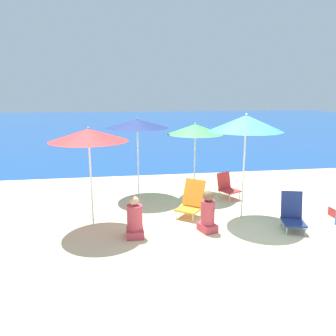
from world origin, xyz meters
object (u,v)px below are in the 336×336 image
person_seated_near (135,221)px  beach_chair_red (227,186)px  beach_umbrella_red (89,135)px  person_seated_far (208,214)px  beach_chair_navy (293,213)px  beach_chair_orange (192,200)px  beach_umbrella_green (195,129)px  beach_umbrella_blue (246,123)px  beach_umbrella_navy (137,124)px

person_seated_near → beach_chair_red: bearing=38.9°
beach_umbrella_red → person_seated_far: 2.92m
beach_umbrella_red → beach_chair_navy: (4.16, -0.78, -1.62)m
beach_chair_orange → beach_chair_red: size_ratio=1.20×
beach_umbrella_red → beach_chair_orange: bearing=7.2°
beach_umbrella_green → beach_umbrella_red: bearing=-144.2°
person_seated_far → person_seated_near: bearing=163.4°
beach_umbrella_green → person_seated_near: size_ratio=2.40×
beach_umbrella_blue → beach_umbrella_green: size_ratio=1.18×
beach_umbrella_red → beach_chair_navy: beach_umbrella_red is taller
beach_umbrella_navy → beach_chair_red: bearing=-15.0°
beach_umbrella_red → beach_chair_orange: beach_umbrella_red is taller
beach_umbrella_blue → beach_umbrella_green: (-0.65, 1.95, -0.33)m
beach_umbrella_red → beach_umbrella_navy: (1.12, 2.04, 0.03)m
beach_umbrella_red → beach_chair_navy: size_ratio=2.76×
beach_chair_navy → person_seated_far: (-1.80, 0.14, 0.03)m
beach_chair_navy → person_seated_far: person_seated_far is taller
beach_umbrella_green → beach_chair_red: size_ratio=2.89×
person_seated_far → beach_chair_orange: bearing=80.3°
beach_chair_orange → person_seated_near: size_ratio=0.99×
beach_chair_navy → person_seated_near: person_seated_near is taller
beach_umbrella_navy → beach_umbrella_green: (1.57, -0.10, -0.16)m
beach_umbrella_red → beach_umbrella_navy: size_ratio=0.99×
beach_umbrella_navy → beach_chair_orange: bearing=-57.8°
beach_chair_orange → beach_chair_red: beach_chair_orange is taller
person_seated_near → beach_umbrella_blue: bearing=15.2°
beach_umbrella_navy → beach_umbrella_green: size_ratio=1.07×
beach_chair_orange → beach_chair_navy: size_ratio=1.07×
beach_chair_orange → person_seated_near: person_seated_near is taller
beach_umbrella_red → beach_umbrella_blue: bearing=-0.3°
beach_umbrella_blue → beach_chair_navy: size_ratio=3.06×
person_seated_near → beach_chair_navy: bearing=-1.5°
person_seated_far → beach_umbrella_blue: bearing=14.4°
beach_chair_orange → person_seated_near: (-1.37, -0.95, -0.04)m
beach_umbrella_green → beach_chair_red: bearing=-34.0°
beach_chair_red → beach_umbrella_red: bearing=176.1°
beach_chair_red → person_seated_far: (-1.11, -2.04, 0.03)m
beach_umbrella_blue → person_seated_far: beach_umbrella_blue is taller
beach_umbrella_navy → beach_chair_red: 2.94m
beach_umbrella_red → person_seated_near: beach_umbrella_red is taller
beach_chair_red → person_seated_near: size_ratio=0.83×
beach_chair_red → person_seated_far: 2.33m
beach_chair_red → person_seated_far: bearing=-144.5°
beach_umbrella_blue → beach_chair_red: size_ratio=3.41×
person_seated_far → beach_umbrella_green: bearing=64.8°
beach_umbrella_red → beach_chair_red: bearing=22.1°
beach_umbrella_red → beach_umbrella_green: beach_umbrella_red is taller
beach_umbrella_green → person_seated_far: beach_umbrella_green is taller
beach_umbrella_blue → beach_chair_orange: 2.12m
person_seated_near → beach_chair_orange: bearing=35.2°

